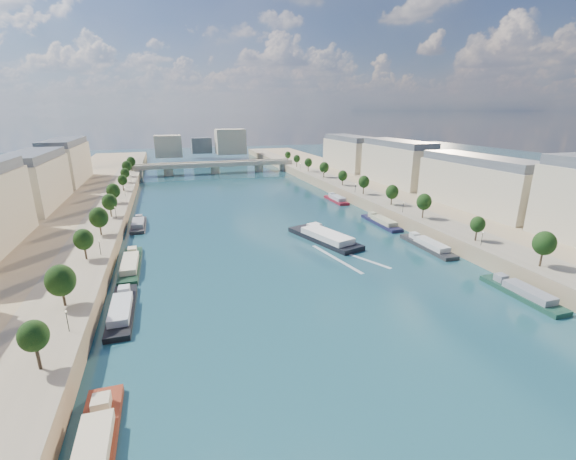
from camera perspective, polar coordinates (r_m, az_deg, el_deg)
ground at (r=149.34m, az=-3.90°, el=0.57°), size 700.00×700.00×0.00m
quay_left at (r=149.88m, az=-31.72°, el=-0.99°), size 44.00×520.00×5.00m
quay_right at (r=179.15m, az=19.09°, el=3.30°), size 44.00×520.00×5.00m
pave_left at (r=146.06m, az=-26.20°, el=0.47°), size 14.00×520.00×0.10m
pave_right at (r=170.17m, az=15.08°, el=3.84°), size 14.00×520.00×0.10m
trees_left at (r=146.37m, az=-25.61°, el=2.79°), size 4.80×268.80×8.26m
trees_right at (r=176.37m, az=12.94°, el=6.26°), size 4.80×268.80×8.26m
lamps_left at (r=135.13m, az=-25.03°, el=0.59°), size 0.36×200.36×4.28m
lamps_right at (r=171.42m, az=12.99°, el=5.03°), size 0.36×200.36×4.28m
buildings_left at (r=161.84m, az=-35.99°, el=4.60°), size 16.00×226.00×23.20m
buildings_right at (r=193.81m, az=20.53°, el=8.36°), size 16.00×226.00×23.20m
skyline at (r=361.62m, az=-12.00°, el=12.41°), size 79.00×42.00×22.00m
bridge at (r=282.44m, az=-10.77°, el=9.27°), size 112.00×12.00×8.15m
tour_barge at (r=132.59m, az=5.44°, el=-1.09°), size 17.34×31.86×4.16m
wake at (r=118.87m, az=8.51°, el=-4.02°), size 15.09×25.81×0.04m
moored_barges_left at (r=92.51m, az=-23.47°, el=-11.24°), size 5.00×158.27×3.60m
moored_barges_right at (r=130.52m, az=20.90°, el=-2.67°), size 5.00×165.87×3.60m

